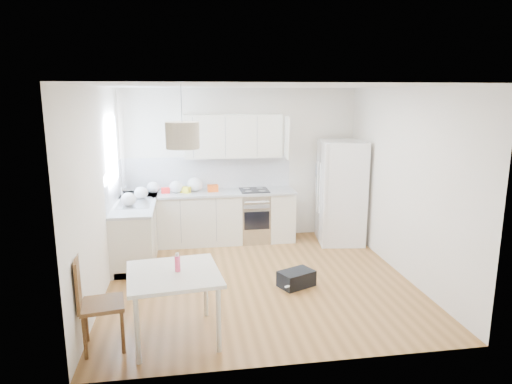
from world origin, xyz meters
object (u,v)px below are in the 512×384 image
Objects in this scene: dining_table at (174,280)px; gym_bag at (296,279)px; dining_chair at (102,302)px; refrigerator at (341,192)px.

gym_bag is (1.62, 1.12, -0.56)m from dining_table.
dining_chair is (-0.73, -0.08, -0.16)m from dining_table.
dining_chair is 2.16× the size of gym_bag.
refrigerator is 1.78× the size of dining_chair.
dining_chair is at bearing 179.72° from dining_table.
dining_chair reaches higher than gym_bag.
refrigerator is at bearing 30.67° from gym_bag.
gym_bag is (-1.26, -1.83, -0.79)m from refrigerator.
dining_table is at bearing -170.37° from gym_bag.
gym_bag is at bearing 17.98° from dining_chair.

